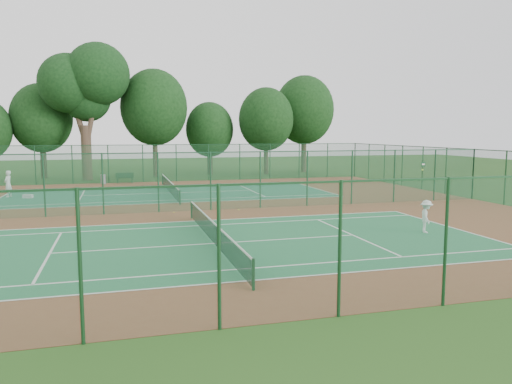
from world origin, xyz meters
TOP-DOWN VIEW (x-y plane):
  - ground at (0.00, 0.00)m, footprint 120.00×120.00m
  - red_pad at (0.00, 0.00)m, footprint 40.00×36.00m
  - court_near at (0.00, -9.00)m, footprint 23.77×10.97m
  - court_far at (0.00, 9.00)m, footprint 23.77×10.97m
  - fence_north at (0.00, 18.00)m, footprint 40.00×0.09m
  - fence_south at (0.00, -18.00)m, footprint 40.00×0.09m
  - fence_east at (20.00, 0.00)m, footprint 0.09×36.00m
  - fence_divider at (0.00, 0.00)m, footprint 40.00×0.09m
  - tennis_net_near at (0.00, -9.00)m, footprint 0.10×12.90m
  - tennis_net_far at (0.00, 9.00)m, footprint 0.10×12.90m
  - player_near at (9.91, -9.40)m, footprint 0.92×1.13m
  - player_far at (-11.38, 9.68)m, footprint 0.66×0.80m
  - trash_bin at (-5.08, 17.32)m, footprint 0.59×0.59m
  - bench at (-3.21, 17.45)m, footprint 1.59×0.50m
  - kit_bag at (-9.96, 8.63)m, footprint 0.76×0.52m
  - stray_ball_a at (1.93, -0.71)m, footprint 0.07×0.07m
  - stray_ball_b at (3.11, -0.59)m, footprint 0.08×0.08m
  - stray_ball_c at (-0.74, -0.55)m, footprint 0.07×0.07m
  - big_tree at (-6.57, 21.83)m, footprint 8.53×6.24m
  - evergreen_row at (0.50, 24.25)m, footprint 39.00×5.00m

SIDE VIEW (x-z plane):
  - ground at x=0.00m, z-range 0.00..0.00m
  - evergreen_row at x=0.50m, z-range -6.00..6.00m
  - red_pad at x=0.00m, z-range 0.00..0.01m
  - court_near at x=0.00m, z-range 0.01..0.02m
  - court_far at x=0.00m, z-range 0.01..0.02m
  - stray_ball_c at x=-0.74m, z-range 0.01..0.08m
  - stray_ball_a at x=1.93m, z-range 0.01..0.08m
  - stray_ball_b at x=3.11m, z-range 0.01..0.09m
  - kit_bag at x=-9.96m, z-range 0.01..0.28m
  - trash_bin at x=-5.08m, z-range 0.01..0.85m
  - bench at x=-3.21m, z-range 0.03..1.00m
  - tennis_net_near at x=0.00m, z-range 0.06..1.03m
  - tennis_net_far at x=0.00m, z-range 0.06..1.03m
  - player_near at x=9.91m, z-range 0.02..1.54m
  - player_far at x=-11.38m, z-range 0.02..1.92m
  - fence_east at x=20.00m, z-range 0.01..3.51m
  - fence_north at x=0.00m, z-range 0.01..3.51m
  - fence_south at x=0.00m, z-range 0.01..3.51m
  - fence_divider at x=0.00m, z-range 0.01..3.51m
  - big_tree at x=-6.57m, z-range 2.73..15.82m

